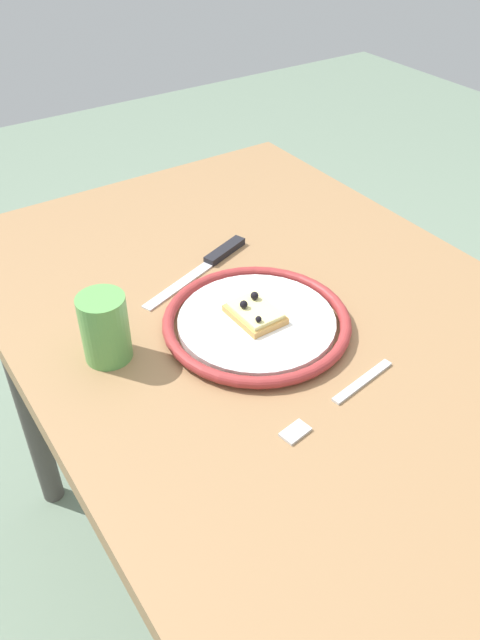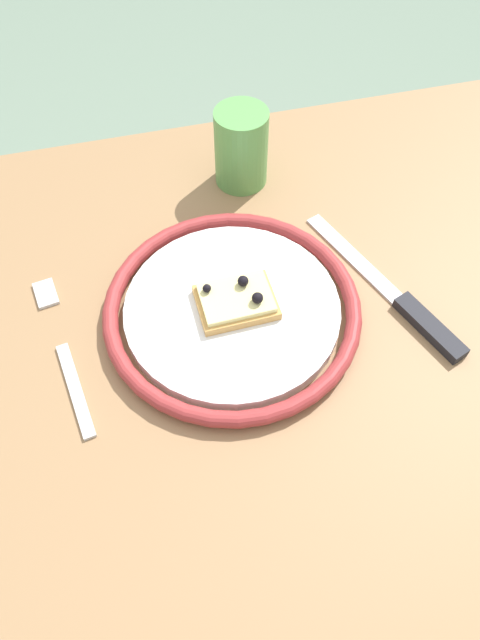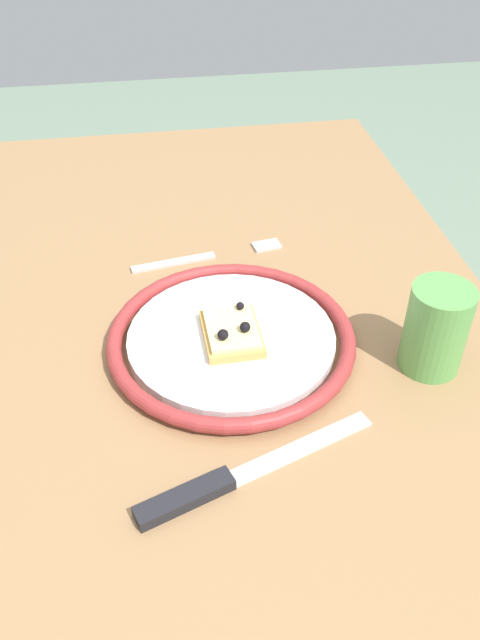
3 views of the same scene
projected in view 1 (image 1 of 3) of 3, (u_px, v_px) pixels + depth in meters
name	position (u px, v px, depth m)	size (l,w,h in m)	color
ground_plane	(273.00, 591.00, 1.37)	(6.00, 6.00, 0.00)	gray
dining_table	(287.00, 369.00, 0.97)	(1.13, 0.74, 0.74)	#936D47
plate	(257.00, 322.00, 0.90)	(0.27, 0.27, 0.02)	white
pizza_slice_near	(255.00, 313.00, 0.90)	(0.08, 0.06, 0.03)	tan
knife	(213.00, 260.00, 1.04)	(0.10, 0.23, 0.01)	silver
fork	(339.00, 399.00, 0.79)	(0.05, 0.20, 0.00)	silver
cup	(105.00, 328.00, 0.83)	(0.06, 0.06, 0.10)	#599E4C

